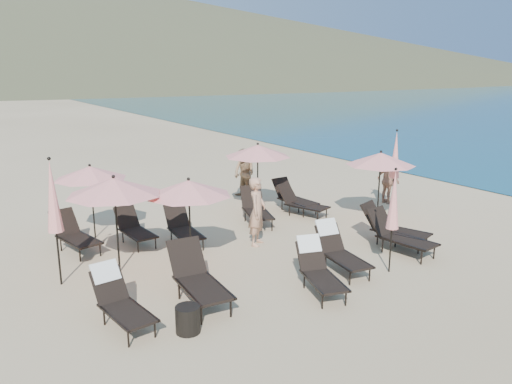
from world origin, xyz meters
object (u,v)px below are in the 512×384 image
umbrella_open_3 (90,173)px  beachgoer_b (244,174)px  umbrella_open_1 (189,188)px  umbrella_open_4 (258,151)px  umbrella_open_2 (381,159)px  beachgoer_c (388,180)px  lounger_1 (198,278)px  lounger_5 (392,227)px  lounger_3 (339,249)px  lounger_0 (119,299)px  side_table_0 (188,319)px  beachgoer_a (257,211)px  lounger_10 (301,202)px  lounger_7 (134,228)px  lounger_11 (293,197)px  lounger_8 (183,228)px  umbrella_open_0 (114,186)px  umbrella_closed_1 (395,155)px  lounger_9 (256,208)px  side_table_1 (311,251)px  lounger_4 (399,234)px  lounger_2 (318,268)px  lounger_6 (74,234)px  umbrella_closed_2 (53,197)px  umbrella_closed_0 (394,200)px

umbrella_open_3 → beachgoer_b: size_ratio=1.17×
umbrella_open_1 → umbrella_open_4: (3.70, 2.97, 0.12)m
umbrella_open_2 → beachgoer_c: (1.86, 1.37, -1.11)m
lounger_1 → lounger_5: bearing=7.4°
lounger_3 → lounger_0: bearing=-173.0°
side_table_0 → beachgoer_a: bearing=42.8°
umbrella_open_2 → lounger_0: bearing=-166.6°
lounger_10 → umbrella_open_4: (-0.92, 1.06, 1.53)m
lounger_7 → lounger_11: (5.35, 0.33, 0.04)m
lounger_7 → beachgoer_b: size_ratio=0.90×
lounger_8 → umbrella_open_1: umbrella_open_1 is taller
lounger_11 → beachgoer_c: size_ratio=1.07×
lounger_0 → umbrella_open_0: umbrella_open_0 is taller
lounger_0 → umbrella_closed_1: size_ratio=0.62×
lounger_9 → side_table_1: (-0.46, -3.19, -0.23)m
side_table_1 → lounger_10: bearing=56.5°
lounger_1 → lounger_5: lounger_1 is taller
lounger_11 → side_table_0: bearing=-143.5°
lounger_4 → lounger_11: size_ratio=1.06×
lounger_4 → lounger_11: bearing=81.1°
lounger_9 → umbrella_open_4: (0.70, 1.00, 1.50)m
side_table_0 → side_table_1: side_table_0 is taller
beachgoer_a → umbrella_closed_1: bearing=-38.8°
umbrella_open_3 → lounger_3: bearing=-51.5°
lounger_1 → lounger_3: bearing=0.3°
lounger_2 → umbrella_open_4: umbrella_open_4 is taller
lounger_5 → umbrella_open_1: 5.41m
lounger_6 → umbrella_closed_2: 2.50m
umbrella_closed_2 → lounger_8: bearing=17.0°
lounger_4 → lounger_6: bearing=139.0°
lounger_0 → lounger_11: bearing=24.2°
lounger_0 → beachgoer_a: (4.29, 2.23, 0.41)m
lounger_4 → beachgoer_c: 4.79m
umbrella_open_1 → beachgoer_b: 6.49m
umbrella_open_1 → umbrella_open_2: umbrella_open_2 is taller
lounger_1 → beachgoer_a: 3.51m
lounger_11 → umbrella_open_4: size_ratio=0.77×
umbrella_open_0 → lounger_11: bearing=17.5°
lounger_4 → side_table_1: size_ratio=4.01×
lounger_5 → umbrella_open_2: (1.08, 1.58, 1.43)m
lounger_8 → umbrella_open_3: 2.84m
lounger_2 → lounger_9: 4.75m
lounger_3 → umbrella_open_1: bearing=152.7°
lounger_6 → side_table_0: 5.19m
lounger_6 → umbrella_open_1: size_ratio=0.84×
lounger_0 → lounger_6: 4.23m
lounger_7 → umbrella_open_3: 1.87m
lounger_5 → lounger_11: size_ratio=1.09×
umbrella_open_2 → lounger_11: bearing=120.1°
umbrella_closed_0 → umbrella_closed_2: (-6.37, 3.20, 0.24)m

